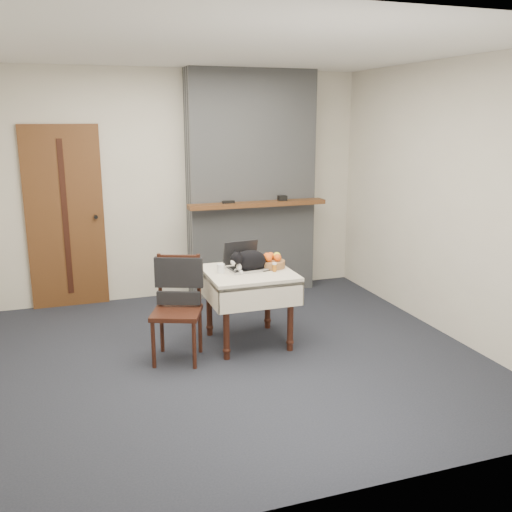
% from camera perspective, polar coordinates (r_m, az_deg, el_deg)
% --- Properties ---
extents(ground, '(4.50, 4.50, 0.00)m').
position_cam_1_polar(ground, '(5.11, -3.54, -10.23)').
color(ground, black).
rests_on(ground, ground).
extents(room_shell, '(4.52, 4.01, 2.61)m').
position_cam_1_polar(room_shell, '(5.12, -5.24, 10.22)').
color(room_shell, beige).
rests_on(room_shell, ground).
extents(door, '(0.82, 0.10, 2.00)m').
position_cam_1_polar(door, '(6.57, -18.53, 3.65)').
color(door, brown).
rests_on(door, ground).
extents(chimney, '(1.62, 0.48, 2.60)m').
position_cam_1_polar(chimney, '(6.74, -0.47, 7.16)').
color(chimney, gray).
rests_on(chimney, ground).
extents(side_table, '(0.78, 0.78, 0.70)m').
position_cam_1_polar(side_table, '(5.25, -0.78, -2.69)').
color(side_table, black).
rests_on(side_table, ground).
extents(laptop, '(0.37, 0.33, 0.25)m').
position_cam_1_polar(laptop, '(5.29, -1.20, -0.61)').
color(laptop, '#B7B7BC').
rests_on(laptop, side_table).
extents(cat, '(0.47, 0.28, 0.22)m').
position_cam_1_polar(cat, '(5.20, -0.57, -0.47)').
color(cat, black).
rests_on(cat, side_table).
extents(cream_jar, '(0.07, 0.07, 0.08)m').
position_cam_1_polar(cream_jar, '(5.16, -3.54, -1.25)').
color(cream_jar, white).
rests_on(cream_jar, side_table).
extents(pill_bottle, '(0.04, 0.04, 0.08)m').
position_cam_1_polar(pill_bottle, '(5.19, 1.86, -1.11)').
color(pill_bottle, '#B26315').
rests_on(pill_bottle, side_table).
extents(fruit_basket, '(0.24, 0.24, 0.14)m').
position_cam_1_polar(fruit_basket, '(5.33, 1.62, -0.58)').
color(fruit_basket, '#8F5C39').
rests_on(fruit_basket, side_table).
extents(desk_clutter, '(0.13, 0.02, 0.01)m').
position_cam_1_polar(desk_clutter, '(5.31, 1.41, -1.22)').
color(desk_clutter, black).
rests_on(desk_clutter, side_table).
extents(chair, '(0.53, 0.52, 0.91)m').
position_cam_1_polar(chair, '(5.01, -7.81, -3.68)').
color(chair, black).
rests_on(chair, ground).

